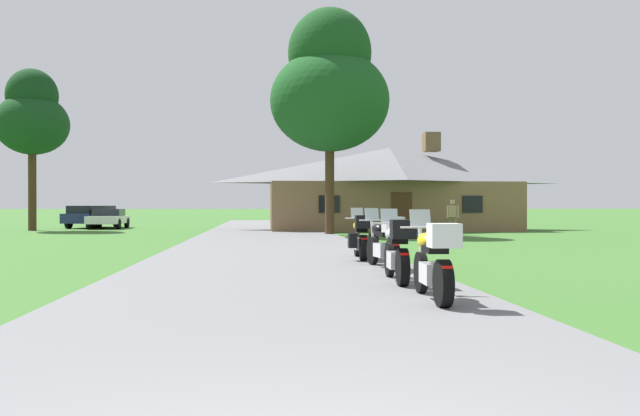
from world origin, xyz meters
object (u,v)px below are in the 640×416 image
object	(u,v)px
motorcycle_silver_second_in_row	(397,251)
bystander_tan_shirt_near_lodge	(453,215)
tree_left_far	(32,116)
parked_white_sedan_far_left	(109,218)
parked_navy_suv_far_left	(93,216)
motorcycle_yellow_nearest_to_camera	(434,262)
motorcycle_black_third_in_row	(384,242)
motorcycle_yellow_farthest_in_row	(361,238)
tree_by_lodge_front	(330,87)

from	to	relation	value
motorcycle_silver_second_in_row	bystander_tan_shirt_near_lodge	bearing A→B (deg)	73.30
bystander_tan_shirt_near_lodge	tree_left_far	size ratio (longest dim) A/B	0.19
parked_white_sedan_far_left	motorcycle_silver_second_in_row	bearing A→B (deg)	-69.05
parked_navy_suv_far_left	bystander_tan_shirt_near_lodge	bearing A→B (deg)	-16.15
motorcycle_yellow_nearest_to_camera	parked_white_sedan_far_left	bearing A→B (deg)	112.01
parked_white_sedan_far_left	tree_left_far	bearing A→B (deg)	-138.62
parked_navy_suv_far_left	tree_left_far	bearing A→B (deg)	-100.97
motorcycle_silver_second_in_row	motorcycle_black_third_in_row	world-z (taller)	same
tree_left_far	parked_navy_suv_far_left	xyz separation A→B (m)	(2.20, 4.47, -5.64)
motorcycle_black_third_in_row	parked_white_sedan_far_left	distance (m)	29.87
motorcycle_yellow_nearest_to_camera	parked_white_sedan_far_left	size ratio (longest dim) A/B	0.49
motorcycle_yellow_nearest_to_camera	motorcycle_yellow_farthest_in_row	size ratio (longest dim) A/B	1.00
bystander_tan_shirt_near_lodge	tree_left_far	world-z (taller)	tree_left_far
motorcycle_black_third_in_row	parked_white_sedan_far_left	size ratio (longest dim) A/B	0.49
motorcycle_black_third_in_row	motorcycle_yellow_farthest_in_row	size ratio (longest dim) A/B	1.00
motorcycle_silver_second_in_row	parked_navy_suv_far_left	size ratio (longest dim) A/B	0.42
tree_by_lodge_front	motorcycle_silver_second_in_row	bearing A→B (deg)	-92.34
tree_left_far	parked_navy_suv_far_left	distance (m)	7.52
motorcycle_yellow_nearest_to_camera	motorcycle_yellow_farthest_in_row	bearing A→B (deg)	91.44
motorcycle_black_third_in_row	tree_by_lodge_front	distance (m)	18.46
motorcycle_yellow_farthest_in_row	tree_by_lodge_front	distance (m)	16.27
motorcycle_silver_second_in_row	motorcycle_yellow_farthest_in_row	distance (m)	4.96
motorcycle_yellow_nearest_to_camera	bystander_tan_shirt_near_lodge	distance (m)	22.57
motorcycle_yellow_nearest_to_camera	tree_left_far	world-z (taller)	tree_left_far
tree_by_lodge_front	parked_white_sedan_far_left	bearing A→B (deg)	141.45
tree_left_far	parked_navy_suv_far_left	size ratio (longest dim) A/B	1.85
motorcycle_silver_second_in_row	motorcycle_yellow_farthest_in_row	size ratio (longest dim) A/B	1.00
bystander_tan_shirt_near_lodge	motorcycle_yellow_farthest_in_row	bearing A→B (deg)	85.37
motorcycle_silver_second_in_row	parked_navy_suv_far_left	distance (m)	33.90
motorcycle_yellow_nearest_to_camera	motorcycle_black_third_in_row	xyz separation A→B (m)	(0.20, 4.91, 0.00)
parked_navy_suv_far_left	parked_white_sedan_far_left	xyz separation A→B (m)	(1.28, -1.35, -0.13)
motorcycle_yellow_nearest_to_camera	motorcycle_black_third_in_row	distance (m)	4.92
tree_left_far	parked_white_sedan_far_left	world-z (taller)	tree_left_far
tree_by_lodge_front	parked_white_sedan_far_left	size ratio (longest dim) A/B	2.57
motorcycle_silver_second_in_row	tree_left_far	size ratio (longest dim) A/B	0.23
parked_white_sedan_far_left	tree_by_lodge_front	bearing A→B (deg)	-39.12
motorcycle_silver_second_in_row	tree_left_far	bearing A→B (deg)	122.02
bystander_tan_shirt_near_lodge	parked_navy_suv_far_left	xyz separation A→B (m)	(-19.72, 12.02, -0.17)
motorcycle_silver_second_in_row	tree_by_lodge_front	size ratio (longest dim) A/B	0.19
tree_left_far	parked_navy_suv_far_left	world-z (taller)	tree_left_far
motorcycle_black_third_in_row	tree_left_far	xyz separation A→B (m)	(-15.52, 24.21, 5.79)
motorcycle_black_third_in_row	parked_white_sedan_far_left	xyz separation A→B (m)	(-12.05, 27.33, 0.02)
motorcycle_silver_second_in_row	parked_white_sedan_far_left	xyz separation A→B (m)	(-11.80, 29.92, 0.02)
motorcycle_yellow_nearest_to_camera	bystander_tan_shirt_near_lodge	world-z (taller)	bystander_tan_shirt_near_lodge
motorcycle_yellow_farthest_in_row	parked_navy_suv_far_left	size ratio (longest dim) A/B	0.42
motorcycle_black_third_in_row	tree_left_far	distance (m)	29.34
motorcycle_black_third_in_row	bystander_tan_shirt_near_lodge	distance (m)	17.86
parked_navy_suv_far_left	tree_by_lodge_front	bearing A→B (deg)	-24.19
motorcycle_yellow_nearest_to_camera	parked_white_sedan_far_left	world-z (taller)	motorcycle_yellow_nearest_to_camera
motorcycle_silver_second_in_row	tree_by_lodge_front	distance (m)	20.91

